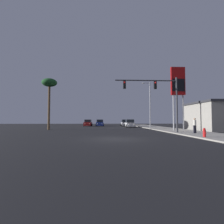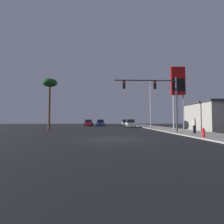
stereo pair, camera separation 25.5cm
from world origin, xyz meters
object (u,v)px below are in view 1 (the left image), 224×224
Objects in this scene: car_white at (130,124)px; palm_tree_near at (49,85)px; street_lamp at (149,102)px; fire_hydrant at (204,133)px; traffic_light_mast at (159,93)px; gas_station_sign at (178,85)px; car_blue at (100,123)px; car_red at (88,123)px; pedestrian_on_sidewalk at (195,125)px; car_silver at (125,123)px.

palm_tree_near is (-14.53, -9.48, 6.41)m from car_white.
street_lamp is 20.43m from fire_hydrant.
traffic_light_mast is 0.90× the size of palm_tree_near.
traffic_light_mast is at bearing -135.36° from gas_station_sign.
car_white is 18.18m from traffic_light_mast.
car_blue is 0.99× the size of car_red.
pedestrian_on_sidewalk is at bearing 112.46° from car_blue.
fire_hydrant is (1.96, -5.77, -4.24)m from traffic_light_mast.
pedestrian_on_sidewalk is at bearing -97.05° from gas_station_sign.
car_silver is 0.48× the size of gas_station_sign.
car_red is 1.00× the size of car_silver.
fire_hydrant is (9.35, -30.59, -0.27)m from car_blue.
car_red is 17.51m from street_lamp.
car_white is at bearing 109.40° from gas_station_sign.
car_white is at bearing 145.33° from car_red.
pedestrian_on_sidewalk is 0.20× the size of palm_tree_near.
fire_hydrant is at bearing -102.21° from gas_station_sign.
car_silver is at bearing 103.55° from gas_station_sign.
car_silver is 25.09m from traffic_light_mast.
car_red is 29.88m from pedestrian_on_sidewalk.
palm_tree_near is (-7.88, -16.57, 6.41)m from car_blue.
car_red is 0.48× the size of street_lamp.
fire_hydrant is (2.70, -23.49, -0.27)m from car_white.
gas_station_sign is at bearing 44.64° from traffic_light_mast.
street_lamp is 5.39× the size of pedestrian_on_sidewalk.
car_white is 19.75m from pedestrian_on_sidewalk.
car_blue is 6.47m from car_silver.
car_red is at bearing 124.82° from gas_station_sign.
pedestrian_on_sidewalk is (10.78, -26.40, 0.27)m from car_blue.
street_lamp is (3.38, -3.61, 4.36)m from car_white.
car_silver is 12.04m from street_lamp.
car_silver is 0.48× the size of street_lamp.
car_white reaches higher than fire_hydrant.
street_lamp is at bearing 92.72° from pedestrian_on_sidewalk.
car_red is 0.48× the size of gas_station_sign.
car_silver is 0.58× the size of traffic_light_mast.
gas_station_sign is at bearing -81.88° from street_lamp.
palm_tree_near is at bearing 140.87° from fire_hydrant.
gas_station_sign reaches higher than car_red.
street_lamp is at bearing 88.04° from fire_hydrant.
car_red and car_white have the same top height.
pedestrian_on_sidewalk is at bearing -87.28° from street_lamp.
palm_tree_near is (-18.66, 9.83, 6.13)m from pedestrian_on_sidewalk.
car_red is 26.10m from gas_station_sign.
fire_hydrant is 23.20m from palm_tree_near.
gas_station_sign is at bearing 77.79° from fire_hydrant.
traffic_light_mast reaches higher than pedestrian_on_sidewalk.
fire_hydrant is (-2.12, -9.80, -6.13)m from gas_station_sign.
car_red is at bearing -1.32° from car_blue.
car_silver is 22.80m from palm_tree_near.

